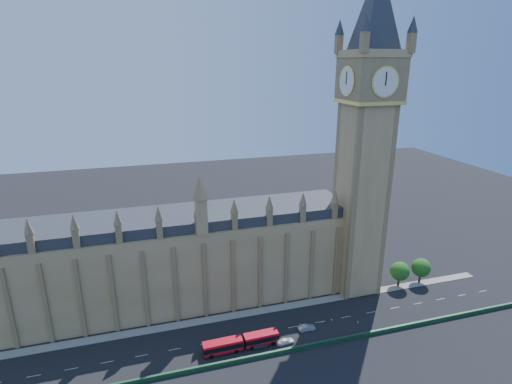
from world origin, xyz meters
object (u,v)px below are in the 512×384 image
object	(u,v)px
red_bus	(241,343)
car_white	(286,341)
car_silver	(307,328)
car_grey	(260,346)

from	to	relation	value
red_bus	car_white	bearing A→B (deg)	-8.27
red_bus	car_white	distance (m)	11.56
red_bus	car_silver	world-z (taller)	red_bus
car_white	car_grey	bearing A→B (deg)	84.06
red_bus	car_white	size ratio (longest dim) A/B	4.12
red_bus	car_grey	xyz separation A→B (m)	(4.75, -1.12, -1.07)
car_grey	car_silver	size ratio (longest dim) A/B	0.84
car_grey	car_silver	bearing A→B (deg)	-74.13
car_grey	car_white	world-z (taller)	car_white
red_bus	car_white	world-z (taller)	red_bus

